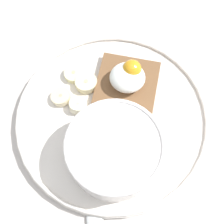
{
  "coord_description": "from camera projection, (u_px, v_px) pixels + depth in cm",
  "views": [
    {
      "loc": [
        -1.09,
        18.29,
        47.65
      ],
      "look_at": [
        0.0,
        0.0,
        5.0
      ],
      "focal_mm": 50.0,
      "sensor_mm": 36.0,
      "label": 1
    }
  ],
  "objects": [
    {
      "name": "banana_slice_right",
      "position": [
        61.0,
        97.0,
        0.49
      ],
      "size": [
        4.31,
        4.26,
        1.46
      ],
      "color": "beige",
      "rests_on": "plate"
    },
    {
      "name": "oatmeal_bowl",
      "position": [
        114.0,
        150.0,
        0.43
      ],
      "size": [
        13.47,
        13.47,
        5.79
      ],
      "color": "white",
      "rests_on": "plate"
    },
    {
      "name": "banana_slice_back",
      "position": [
        78.0,
        105.0,
        0.48
      ],
      "size": [
        3.53,
        3.65,
        1.71
      ],
      "color": "#F3E9C2",
      "rests_on": "plate"
    },
    {
      "name": "banana_slice_front",
      "position": [
        74.0,
        74.0,
        0.51
      ],
      "size": [
        3.67,
        3.69,
        1.14
      ],
      "color": "beige",
      "rests_on": "plate"
    },
    {
      "name": "toast_slice",
      "position": [
        127.0,
        84.0,
        0.5
      ],
      "size": [
        10.8,
        10.8,
        1.23
      ],
      "color": "brown",
      "rests_on": "plate"
    },
    {
      "name": "poached_egg",
      "position": [
        128.0,
        76.0,
        0.48
      ],
      "size": [
        5.53,
        5.21,
        3.98
      ],
      "color": "white",
      "rests_on": "toast_slice"
    },
    {
      "name": "ground_plane",
      "position": [
        112.0,
        122.0,
        0.5
      ],
      "size": [
        120.0,
        120.0,
        2.0
      ],
      "primitive_type": "cube",
      "color": "beige",
      "rests_on": "ground"
    },
    {
      "name": "banana_slice_left",
      "position": [
        86.0,
        83.0,
        0.5
      ],
      "size": [
        4.31,
        4.37,
        1.5
      ],
      "color": "beige",
      "rests_on": "plate"
    },
    {
      "name": "plate",
      "position": [
        112.0,
        118.0,
        0.48
      ],
      "size": [
        29.87,
        29.87,
        1.6
      ],
      "color": "silver",
      "rests_on": "ground_plane"
    }
  ]
}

